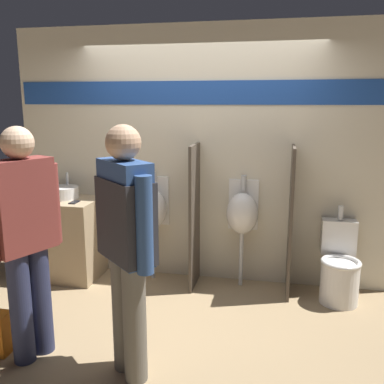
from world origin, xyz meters
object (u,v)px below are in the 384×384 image
(sink_basin, at_px, (63,192))
(urinal_far, at_px, (242,213))
(cell_phone, at_px, (74,202))
(person_with_lanyard, at_px, (25,235))
(person_in_vest, at_px, (126,236))
(toilet, at_px, (339,270))
(urinal_near_counter, at_px, (152,209))

(sink_basin, relative_size, urinal_far, 0.29)
(cell_phone, xyz_separation_m, person_with_lanyard, (0.30, -1.35, 0.09))
(urinal_far, relative_size, person_in_vest, 0.66)
(sink_basin, relative_size, toilet, 0.38)
(urinal_far, bearing_deg, cell_phone, -171.04)
(person_in_vest, xyz_separation_m, person_with_lanyard, (-0.80, 0.06, -0.06))
(sink_basin, xyz_separation_m, person_in_vest, (1.32, -1.59, 0.09))
(urinal_near_counter, distance_m, urinal_far, 0.97)
(sink_basin, height_order, person_with_lanyard, person_with_lanyard)
(sink_basin, distance_m, person_in_vest, 2.06)
(toilet, height_order, person_in_vest, person_in_vest)
(sink_basin, relative_size, person_in_vest, 0.19)
(cell_phone, xyz_separation_m, urinal_near_counter, (0.77, 0.27, -0.10))
(urinal_far, bearing_deg, sink_basin, -177.04)
(sink_basin, height_order, urinal_far, urinal_far)
(urinal_near_counter, bearing_deg, cell_phone, -160.32)
(cell_phone, height_order, urinal_near_counter, urinal_near_counter)
(person_with_lanyard, bearing_deg, sink_basin, 43.05)
(cell_phone, distance_m, urinal_far, 1.76)
(urinal_far, bearing_deg, person_with_lanyard, -131.50)
(person_in_vest, bearing_deg, sink_basin, -7.00)
(urinal_near_counter, height_order, toilet, urinal_near_counter)
(toilet, height_order, person_with_lanyard, person_with_lanyard)
(urinal_near_counter, relative_size, person_with_lanyard, 0.67)
(cell_phone, xyz_separation_m, person_in_vest, (1.10, -1.41, 0.15))
(sink_basin, xyz_separation_m, urinal_near_counter, (0.99, 0.10, -0.16))
(cell_phone, relative_size, person_in_vest, 0.08)
(urinal_far, height_order, person_in_vest, person_in_vest)
(person_with_lanyard, bearing_deg, urinal_near_counter, 8.22)
(urinal_near_counter, xyz_separation_m, toilet, (1.94, -0.17, -0.47))
(person_in_vest, distance_m, person_with_lanyard, 0.81)
(toilet, bearing_deg, urinal_far, 170.20)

